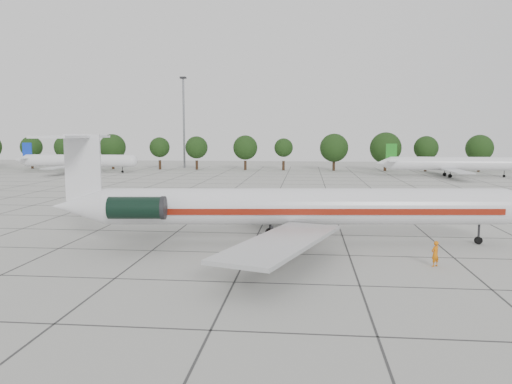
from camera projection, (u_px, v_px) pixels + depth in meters
The scene contains 8 objects.
ground at pixel (258, 234), 48.01m from camera, with size 260.00×260.00×0.00m, color #ACACA5.
apron_joints at pixel (270, 210), 62.83m from camera, with size 170.00×170.00×0.02m, color #383838.
main_airliner at pixel (278, 206), 42.99m from camera, with size 40.45×31.68×9.49m.
ground_crew at pixel (435, 254), 35.95m from camera, with size 0.68×0.45×1.87m, color orange.
bg_airliner_b at pixel (78, 161), 124.26m from camera, with size 28.24×27.20×7.40m.
bg_airliner_d at pixel (451, 164), 111.44m from camera, with size 28.24×27.20×7.40m.
tree_line at pixel (245, 148), 132.49m from camera, with size 249.86×8.44×10.22m.
floodlight_mast at pixel (184, 117), 140.29m from camera, with size 1.60×1.60×25.45m.
Camera 1 is at (4.56, -47.01, 9.51)m, focal length 35.00 mm.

